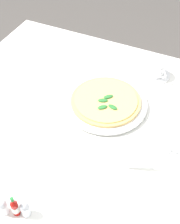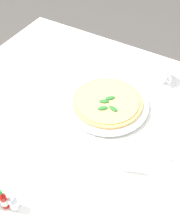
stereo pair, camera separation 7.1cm
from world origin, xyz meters
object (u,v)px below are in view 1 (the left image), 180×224
object	(u,v)px
pizza	(106,100)
pizza_plate	(106,103)
salt_shaker	(3,207)
pepper_shaker	(25,209)
coffee_cup_far_left	(155,69)
coffee_cup_right_edge	(179,140)
menu_card	(140,163)
hot_sauce_bottle	(14,207)

from	to	relation	value
pizza	pizza_plate	bearing A→B (deg)	-61.72
salt_shaker	pepper_shaker	size ratio (longest dim) A/B	1.00
pizza_plate	coffee_cup_far_left	world-z (taller)	coffee_cup_far_left
pizza_plate	salt_shaker	size ratio (longest dim) A/B	5.37
pizza_plate	pepper_shaker	bearing A→B (deg)	85.72
salt_shaker	pepper_shaker	distance (m)	0.06
coffee_cup_right_edge	menu_card	distance (m)	0.16
coffee_cup_right_edge	salt_shaker	xyz separation A→B (m)	(0.38, 0.42, -0.00)
pizza	menu_card	xyz separation A→B (m)	(-0.20, 0.21, 0.01)
pepper_shaker	menu_card	world-z (taller)	menu_card
coffee_cup_far_left	pepper_shaker	distance (m)	0.73
coffee_cup_far_left	hot_sauce_bottle	size ratio (longest dim) A/B	1.57
pizza	hot_sauce_bottle	world-z (taller)	hot_sauce_bottle
hot_sauce_bottle	menu_card	world-z (taller)	hot_sauce_bottle
pizza_plate	hot_sauce_bottle	xyz separation A→B (m)	(0.06, 0.49, 0.02)
coffee_cup_right_edge	pepper_shaker	size ratio (longest dim) A/B	2.31
pizza_plate	menu_card	xyz separation A→B (m)	(-0.20, 0.21, 0.02)
menu_card	salt_shaker	bearing A→B (deg)	22.88
pizza_plate	coffee_cup_right_edge	bearing A→B (deg)	165.52
coffee_cup_right_edge	pepper_shaker	xyz separation A→B (m)	(0.32, 0.40, -0.00)
coffee_cup_right_edge	menu_card	size ratio (longest dim) A/B	1.53
pizza_plate	menu_card	world-z (taller)	menu_card
pizza_plate	coffee_cup_right_edge	xyz separation A→B (m)	(-0.28, 0.07, 0.02)
salt_shaker	hot_sauce_bottle	bearing A→B (deg)	-160.35
pepper_shaker	pizza_plate	bearing A→B (deg)	-94.28
coffee_cup_right_edge	coffee_cup_far_left	bearing A→B (deg)	-61.45
pizza	salt_shaker	xyz separation A→B (m)	(0.09, 0.50, 0.00)
pizza	salt_shaker	world-z (taller)	salt_shaker
coffee_cup_right_edge	coffee_cup_far_left	world-z (taller)	coffee_cup_far_left
pizza_plate	coffee_cup_far_left	xyz separation A→B (m)	(-0.11, -0.24, 0.02)
hot_sauce_bottle	salt_shaker	bearing A→B (deg)	19.65
coffee_cup_right_edge	pizza_plate	bearing A→B (deg)	-14.48
coffee_cup_far_left	menu_card	size ratio (longest dim) A/B	1.53
pizza	salt_shaker	bearing A→B (deg)	79.50
salt_shaker	menu_card	world-z (taller)	menu_card
pizza	menu_card	size ratio (longest dim) A/B	3.01
coffee_cup_right_edge	salt_shaker	bearing A→B (deg)	48.43
pizza	pepper_shaker	xyz separation A→B (m)	(0.04, 0.48, 0.00)
coffee_cup_far_left	hot_sauce_bottle	bearing A→B (deg)	76.48
coffee_cup_right_edge	hot_sauce_bottle	distance (m)	0.54
coffee_cup_far_left	hot_sauce_bottle	xyz separation A→B (m)	(0.18, 0.73, 0.00)
coffee_cup_right_edge	pepper_shaker	distance (m)	0.51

